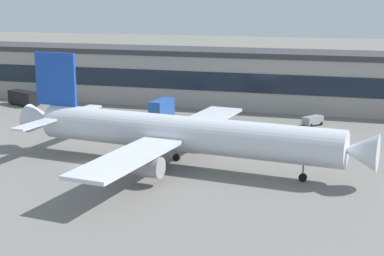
{
  "coord_description": "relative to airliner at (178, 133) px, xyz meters",
  "views": [
    {
      "loc": [
        39.9,
        -74.79,
        24.38
      ],
      "look_at": [
        14.67,
        7.7,
        5.0
      ],
      "focal_mm": 54.19,
      "sensor_mm": 36.0,
      "label": 1
    }
  ],
  "objects": [
    {
      "name": "ground_plane",
      "position": [
        -13.76,
        -3.81,
        -4.98
      ],
      "size": [
        600.0,
        600.0,
        0.0
      ],
      "primitive_type": "plane",
      "color": "slate"
    },
    {
      "name": "terminal_building",
      "position": [
        -13.76,
        51.33,
        1.46
      ],
      "size": [
        187.13,
        14.83,
        12.84
      ],
      "color": "#9E9993",
      "rests_on": "ground_plane"
    },
    {
      "name": "airliner",
      "position": [
        0.0,
        0.0,
        0.0
      ],
      "size": [
        55.55,
        47.64,
        16.04
      ],
      "color": "silver",
      "rests_on": "ground_plane"
    },
    {
      "name": "follow_me_car",
      "position": [
        16.4,
        34.27,
        -3.89
      ],
      "size": [
        4.02,
        4.72,
        1.85
      ],
      "color": "gray",
      "rests_on": "ground_plane"
    },
    {
      "name": "fuel_truck",
      "position": [
        -49.87,
        36.57,
        -3.1
      ],
      "size": [
        8.83,
        5.83,
        3.35
      ],
      "color": "black",
      "rests_on": "ground_plane"
    },
    {
      "name": "catering_truck",
      "position": [
        -13.83,
        30.66,
        -2.69
      ],
      "size": [
        3.32,
        7.43,
        4.15
      ],
      "color": "#2651A5",
      "rests_on": "ground_plane"
    }
  ]
}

